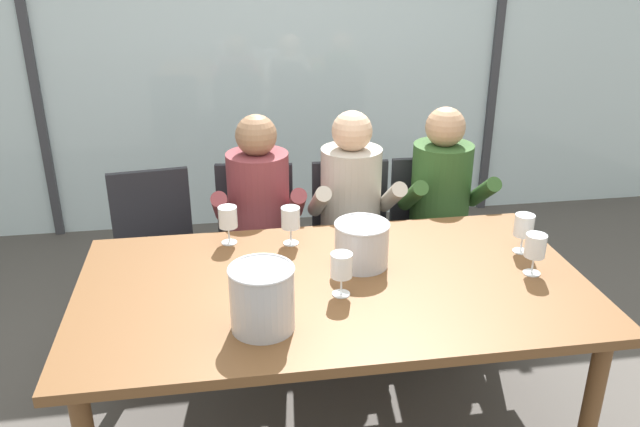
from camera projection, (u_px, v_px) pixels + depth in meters
name	position (u px, v px, depth m)	size (l,w,h in m)	color
ground	(303.00, 310.00, 3.76)	(14.00, 14.00, 0.00)	#4C4742
window_glass_panel	(275.00, 48.00, 4.49)	(7.22, 0.03, 2.60)	silver
window_mullion_left	(30.00, 54.00, 4.24)	(0.06, 0.06, 2.60)	#38383D
window_mullion_right	(497.00, 43.00, 4.71)	(0.06, 0.06, 2.60)	#38383D
hillside_vineyard	(248.00, 35.00, 8.10)	(13.22, 2.40, 1.76)	#386633
dining_table	(333.00, 297.00, 2.59)	(2.02, 1.10, 0.74)	brown
chair_near_curtain	(155.00, 243.00, 3.41)	(0.49, 0.49, 0.88)	#232328
chair_left_of_center	(255.00, 234.00, 3.51)	(0.49, 0.49, 0.88)	#232328
chair_center	(352.00, 231.00, 3.55)	(0.46, 0.46, 0.88)	#232328
chair_right_of_center	(431.00, 226.00, 3.61)	(0.44, 0.44, 0.88)	#232328
person_maroon_top	(259.00, 217.00, 3.30)	(0.47, 0.62, 1.20)	brown
person_beige_jumper	(354.00, 211.00, 3.37)	(0.46, 0.61, 1.20)	#B7AD9E
person_olive_shirt	(444.00, 205.00, 3.44)	(0.47, 0.62, 1.20)	#2D5123
ice_bucket_primary	(362.00, 243.00, 2.67)	(0.23, 0.23, 0.19)	#B7B7BC
ice_bucket_secondary	(262.00, 297.00, 2.22)	(0.23, 0.23, 0.24)	#B7B7BC
wine_glass_by_left_taster	(524.00, 227.00, 2.77)	(0.08, 0.08, 0.17)	silver
wine_glass_near_bucket	(291.00, 218.00, 2.84)	(0.08, 0.08, 0.17)	silver
wine_glass_center_pour	(228.00, 219.00, 2.85)	(0.08, 0.08, 0.17)	silver
wine_glass_by_right_taster	(535.00, 247.00, 2.59)	(0.08, 0.08, 0.17)	silver
wine_glass_spare_empty	(341.00, 267.00, 2.43)	(0.08, 0.08, 0.17)	silver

